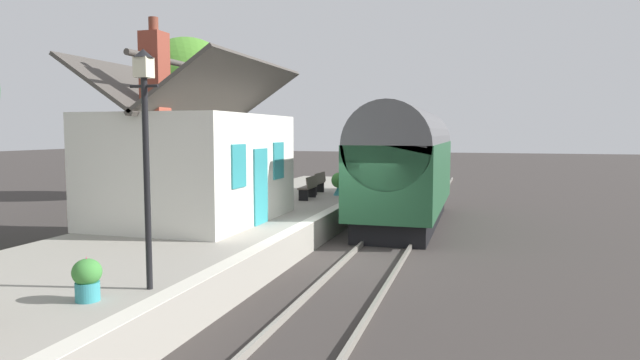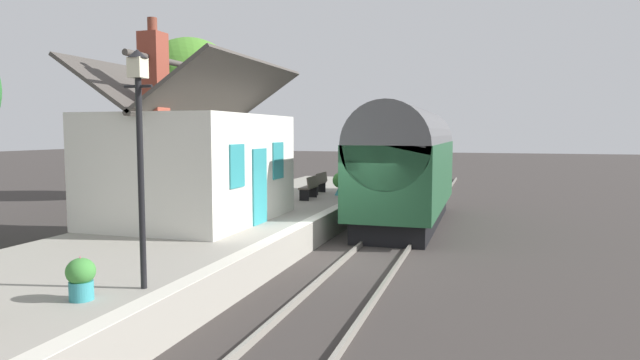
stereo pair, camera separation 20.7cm
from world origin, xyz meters
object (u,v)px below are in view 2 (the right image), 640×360
Objects in this scene: train at (407,164)px; planter_by_door at (340,183)px; bench_near_building at (319,182)px; lamp_post_platform at (139,124)px; station_sign_board at (353,163)px; planter_under_sign at (81,277)px; tree_distant at (190,86)px; station_building at (194,163)px; bench_mid_platform at (310,187)px.

planter_by_door is (1.44, 2.91, -0.89)m from train.
lamp_post_platform is (-14.01, -1.35, 2.20)m from bench_near_building.
station_sign_board reaches higher than bench_near_building.
station_sign_board is at bearing -0.50° from planter_under_sign.
planter_by_door is at bearing -179.76° from station_sign_board.
planter_by_door reaches higher than bench_near_building.
tree_distant reaches higher than bench_near_building.
bench_mid_platform is (5.71, -1.65, -1.17)m from station_building.
bench_mid_platform and bench_near_building have the same top height.
planter_by_door is at bearing 1.57° from lamp_post_platform.
bench_mid_platform is at bearing -16.16° from station_building.
train is 12.57m from lamp_post_platform.
tree_distant is (17.36, 9.32, 2.24)m from lamp_post_platform.
planter_under_sign is at bearing 166.80° from train.
planter_by_door is (-0.32, -0.98, 0.03)m from bench_near_building.
tree_distant is (1.36, 8.94, 3.72)m from station_sign_board.
lamp_post_platform is at bearing -156.52° from station_building.
train reaches higher than planter_by_door.
station_sign_board is (9.59, -2.40, -0.46)m from station_building.
station_building is 13.16m from tree_distant.
station_building is (-5.82, 5.32, 0.26)m from train.
train is at bearing -11.67° from lamp_post_platform.
station_building is 4.25× the size of bench_mid_platform.
bench_near_building is 9.72m from tree_distant.
lamp_post_platform reaches higher than planter_under_sign.
station_building is 7.68m from planter_under_sign.
bench_near_building is 0.17× the size of tree_distant.
train is 7.89m from station_building.
train is 13.45m from planter_under_sign.
planter_by_door is 10.63m from tree_distant.
planter_under_sign is at bearing -177.34° from bench_mid_platform.
station_building reaches higher than planter_under_sign.
station_building reaches higher than bench_mid_platform.
planter_under_sign is 0.08× the size of tree_distant.
bench_near_building is 1.51× the size of planter_by_door.
planter_under_sign is 0.18× the size of lamp_post_platform.
planter_under_sign is at bearing -162.67° from station_building.
bench_near_building is at bearing 5.51° from lamp_post_platform.
bench_mid_platform is 2.07× the size of planter_under_sign.
lamp_post_platform is at bearing -33.28° from planter_under_sign.
planter_under_sign is 2.52m from lamp_post_platform.
lamp_post_platform is (-6.42, -2.79, 1.02)m from station_building.
bench_near_building reaches higher than planter_under_sign.
station_sign_board is 0.19× the size of tree_distant.
tree_distant is at bearing 67.67° from planter_by_door.
planter_under_sign is at bearing -176.83° from bench_near_building.
train reaches higher than planter_under_sign.
bench_mid_platform is 1.89m from bench_near_building.
lamp_post_platform is at bearing -174.49° from bench_near_building.
tree_distant is at bearing 25.81° from planter_under_sign.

